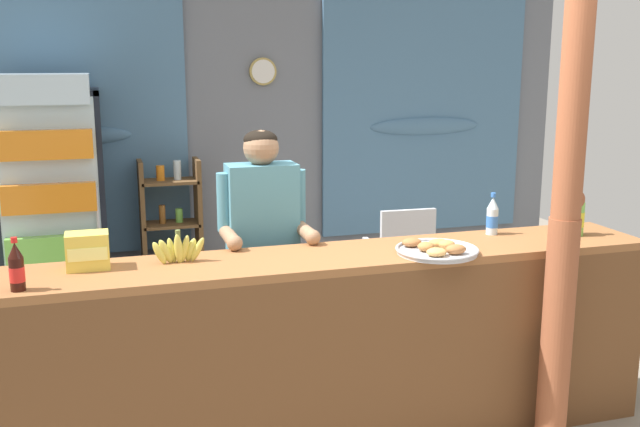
% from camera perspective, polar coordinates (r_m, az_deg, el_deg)
% --- Properties ---
extents(ground_plane, '(8.04, 8.04, 0.00)m').
position_cam_1_polar(ground_plane, '(4.68, -1.08, -12.23)').
color(ground_plane, gray).
extents(back_wall_curtained, '(5.80, 0.22, 2.50)m').
position_cam_1_polar(back_wall_curtained, '(6.15, -5.90, 6.01)').
color(back_wall_curtained, slate).
rests_on(back_wall_curtained, ground).
extents(stall_counter, '(3.34, 0.50, 0.99)m').
position_cam_1_polar(stall_counter, '(3.55, 1.53, -9.76)').
color(stall_counter, '#935B33').
rests_on(stall_counter, ground).
extents(timber_post, '(0.17, 0.15, 2.36)m').
position_cam_1_polar(timber_post, '(3.64, 18.70, -1.10)').
color(timber_post, '#995133').
rests_on(timber_post, ground).
extents(drink_fridge, '(0.74, 0.74, 1.83)m').
position_cam_1_polar(drink_fridge, '(5.59, -20.39, 1.84)').
color(drink_fridge, black).
rests_on(drink_fridge, ground).
extents(bottle_shelf_rack, '(0.48, 0.28, 1.15)m').
position_cam_1_polar(bottle_shelf_rack, '(5.91, -11.65, -1.13)').
color(bottle_shelf_rack, brown).
rests_on(bottle_shelf_rack, ground).
extents(plastic_lawn_chair, '(0.46, 0.46, 0.86)m').
position_cam_1_polar(plastic_lawn_chair, '(5.46, 6.42, -3.22)').
color(plastic_lawn_chair, silver).
rests_on(plastic_lawn_chair, ground).
extents(shopkeeper, '(0.48, 0.42, 1.56)m').
position_cam_1_polar(shopkeeper, '(3.92, -4.53, -1.87)').
color(shopkeeper, '#28282D').
rests_on(shopkeeper, ground).
extents(soda_bottle_lime_soda, '(0.09, 0.09, 0.29)m').
position_cam_1_polar(soda_bottle_lime_soda, '(4.13, 19.53, 0.04)').
color(soda_bottle_lime_soda, '#75C64C').
rests_on(soda_bottle_lime_soda, stall_counter).
extents(soda_bottle_water, '(0.06, 0.06, 0.23)m').
position_cam_1_polar(soda_bottle_water, '(4.03, 13.44, -0.25)').
color(soda_bottle_water, silver).
rests_on(soda_bottle_water, stall_counter).
extents(soda_bottle_cola, '(0.06, 0.06, 0.23)m').
position_cam_1_polar(soda_bottle_cola, '(3.21, -22.82, -4.00)').
color(soda_bottle_cola, black).
rests_on(soda_bottle_cola, stall_counter).
extents(snack_box_instant_noodle, '(0.19, 0.14, 0.17)m').
position_cam_1_polar(snack_box_instant_noodle, '(3.44, -17.86, -2.81)').
color(snack_box_instant_noodle, '#EAD14C').
rests_on(snack_box_instant_noodle, stall_counter).
extents(pastry_tray, '(0.41, 0.41, 0.06)m').
position_cam_1_polar(pastry_tray, '(3.59, 9.18, -2.80)').
color(pastry_tray, '#BCBCC1').
rests_on(pastry_tray, stall_counter).
extents(banana_bunch, '(0.26, 0.06, 0.16)m').
position_cam_1_polar(banana_bunch, '(3.45, -11.13, -2.84)').
color(banana_bunch, '#CCC14C').
rests_on(banana_bunch, stall_counter).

